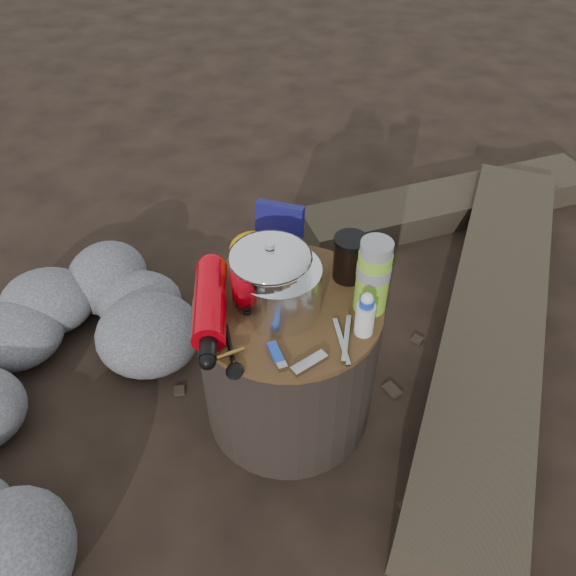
# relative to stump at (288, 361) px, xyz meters

# --- Properties ---
(ground) EXTENTS (60.00, 60.00, 0.00)m
(ground) POSITION_rel_stump_xyz_m (0.00, 0.00, -0.21)
(ground) COLOR black
(ground) RESTS_ON ground
(stump) EXTENTS (0.46, 0.46, 0.43)m
(stump) POSITION_rel_stump_xyz_m (0.00, 0.00, 0.00)
(stump) COLOR black
(stump) RESTS_ON ground
(rock_ring) EXTENTS (0.50, 1.09, 0.21)m
(rock_ring) POSITION_rel_stump_xyz_m (-0.64, -0.07, -0.11)
(rock_ring) COLOR #58585D
(rock_ring) RESTS_ON ground
(log_main) EXTENTS (0.72, 1.71, 0.14)m
(log_main) POSITION_rel_stump_xyz_m (0.63, 0.33, -0.14)
(log_main) COLOR #342D21
(log_main) RESTS_ON ground
(log_small) EXTENTS (1.23, 0.72, 0.10)m
(log_small) POSITION_rel_stump_xyz_m (0.58, 1.01, -0.16)
(log_small) COLOR #342D21
(log_small) RESTS_ON ground
(foil_windscreen) EXTENTS (0.20, 0.20, 0.12)m
(foil_windscreen) POSITION_rel_stump_xyz_m (-0.02, -0.01, 0.28)
(foil_windscreen) COLOR white
(foil_windscreen) RESTS_ON stump
(camping_pot) EXTENTS (0.19, 0.19, 0.19)m
(camping_pot) POSITION_rel_stump_xyz_m (-0.04, -0.01, 0.31)
(camping_pot) COLOR silver
(camping_pot) RESTS_ON stump
(fuel_bottle) EXTENTS (0.13, 0.33, 0.08)m
(fuel_bottle) POSITION_rel_stump_xyz_m (-0.18, -0.05, 0.25)
(fuel_bottle) COLOR red
(fuel_bottle) RESTS_ON stump
(thermos) EXTENTS (0.08, 0.08, 0.19)m
(thermos) POSITION_rel_stump_xyz_m (0.20, 0.01, 0.31)
(thermos) COLOR #82C42F
(thermos) RESTS_ON stump
(travel_mug) EXTENTS (0.08, 0.08, 0.12)m
(travel_mug) POSITION_rel_stump_xyz_m (0.14, 0.11, 0.27)
(travel_mug) COLOR black
(travel_mug) RESTS_ON stump
(stuff_sack) EXTENTS (0.13, 0.11, 0.09)m
(stuff_sack) POSITION_rel_stump_xyz_m (-0.10, 0.14, 0.26)
(stuff_sack) COLOR #DC9804
(stuff_sack) RESTS_ON stump
(food_pouch) EXTENTS (0.13, 0.05, 0.16)m
(food_pouch) POSITION_rel_stump_xyz_m (-0.04, 0.18, 0.29)
(food_pouch) COLOR #13115B
(food_pouch) RESTS_ON stump
(lighter) EXTENTS (0.05, 0.08, 0.01)m
(lighter) POSITION_rel_stump_xyz_m (-0.01, -0.17, 0.22)
(lighter) COLOR #1A42B9
(lighter) RESTS_ON stump
(multitool) EXTENTS (0.08, 0.08, 0.01)m
(multitool) POSITION_rel_stump_xyz_m (0.06, -0.19, 0.22)
(multitool) COLOR #ABABB0
(multitool) RESTS_ON stump
(pot_grabber) EXTENTS (0.05, 0.14, 0.01)m
(pot_grabber) POSITION_rel_stump_xyz_m (0.13, -0.11, 0.22)
(pot_grabber) COLOR #ABABB0
(pot_grabber) RESTS_ON stump
(spork) EXTENTS (0.08, 0.16, 0.01)m
(spork) POSITION_rel_stump_xyz_m (-0.12, -0.15, 0.22)
(spork) COLOR black
(spork) RESTS_ON stump
(squeeze_bottle) EXTENTS (0.04, 0.04, 0.11)m
(squeeze_bottle) POSITION_rel_stump_xyz_m (0.18, -0.08, 0.27)
(squeeze_bottle) COLOR silver
(squeeze_bottle) RESTS_ON stump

